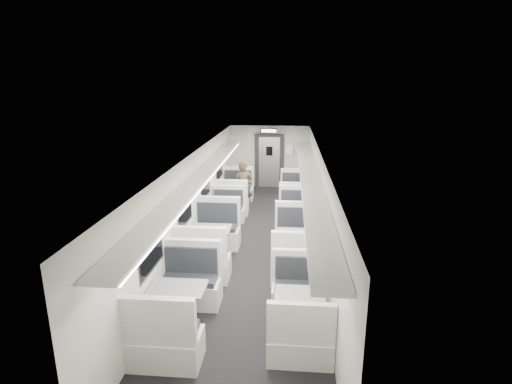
% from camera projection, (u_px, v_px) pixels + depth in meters
% --- Properties ---
extents(room, '(3.24, 12.24, 2.64)m').
position_uv_depth(room, '(256.00, 202.00, 9.65)').
color(room, black).
rests_on(room, ground).
extents(booth_left_a, '(1.06, 2.15, 1.15)m').
position_uv_depth(booth_left_a, '(235.00, 195.00, 13.22)').
color(booth_left_a, white).
rests_on(booth_left_a, room).
extents(booth_left_b, '(0.97, 1.96, 1.05)m').
position_uv_depth(booth_left_b, '(224.00, 218.00, 11.14)').
color(booth_left_b, white).
rests_on(booth_left_b, room).
extents(booth_left_c, '(1.15, 2.33, 1.25)m').
position_uv_depth(booth_left_c, '(210.00, 244.00, 9.16)').
color(booth_left_c, white).
rests_on(booth_left_c, room).
extents(booth_left_d, '(1.11, 2.25, 1.20)m').
position_uv_depth(booth_left_d, '(179.00, 308.00, 6.62)').
color(booth_left_d, white).
rests_on(booth_left_d, room).
extents(booth_right_a, '(1.03, 2.08, 1.11)m').
position_uv_depth(booth_right_a, '(295.00, 197.00, 13.02)').
color(booth_right_a, white).
rests_on(booth_right_a, room).
extents(booth_right_b, '(1.00, 2.03, 1.09)m').
position_uv_depth(booth_right_b, '(296.00, 220.00, 10.95)').
color(booth_right_b, white).
rests_on(booth_right_b, room).
extents(booth_right_c, '(1.09, 2.22, 1.19)m').
position_uv_depth(booth_right_c, '(297.00, 248.00, 9.00)').
color(booth_right_c, white).
rests_on(booth_right_c, room).
extents(booth_right_d, '(0.98, 1.98, 1.06)m').
position_uv_depth(booth_right_d, '(299.00, 311.00, 6.61)').
color(booth_right_d, white).
rests_on(booth_right_d, room).
extents(passenger, '(0.62, 0.43, 1.61)m').
position_uv_depth(passenger, '(244.00, 187.00, 12.61)').
color(passenger, black).
rests_on(passenger, room).
extents(window_a, '(0.02, 1.18, 0.84)m').
position_uv_depth(window_a, '(220.00, 166.00, 12.99)').
color(window_a, black).
rests_on(window_a, room).
extents(window_b, '(0.02, 1.18, 0.84)m').
position_uv_depth(window_b, '(206.00, 183.00, 10.88)').
color(window_b, black).
rests_on(window_b, room).
extents(window_c, '(0.02, 1.18, 0.84)m').
position_uv_depth(window_c, '(185.00, 208.00, 8.77)').
color(window_c, black).
rests_on(window_c, room).
extents(window_d, '(0.02, 1.18, 0.84)m').
position_uv_depth(window_d, '(151.00, 248.00, 6.66)').
color(window_d, black).
rests_on(window_d, room).
extents(luggage_rack_left, '(0.46, 10.40, 0.09)m').
position_uv_depth(luggage_rack_left, '(202.00, 175.00, 9.27)').
color(luggage_rack_left, white).
rests_on(luggage_rack_left, room).
extents(luggage_rack_right, '(0.46, 10.40, 0.09)m').
position_uv_depth(luggage_rack_right, '(310.00, 178.00, 9.07)').
color(luggage_rack_right, white).
rests_on(luggage_rack_right, room).
extents(vestibule_door, '(1.10, 0.13, 2.10)m').
position_uv_depth(vestibule_door, '(269.00, 161.00, 15.38)').
color(vestibule_door, black).
rests_on(vestibule_door, room).
extents(exit_sign, '(0.62, 0.12, 0.16)m').
position_uv_depth(exit_sign, '(269.00, 131.00, 14.58)').
color(exit_sign, black).
rests_on(exit_sign, room).
extents(wall_notice, '(0.32, 0.02, 0.40)m').
position_uv_depth(wall_notice, '(289.00, 150.00, 15.19)').
color(wall_notice, white).
rests_on(wall_notice, room).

